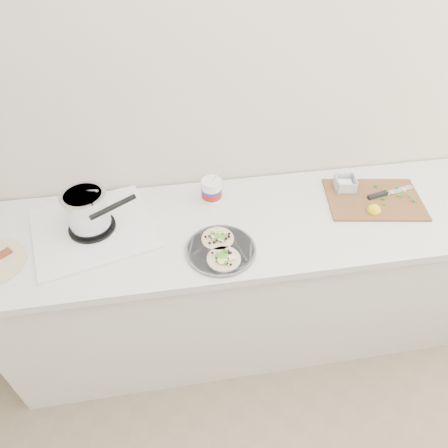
{
  "coord_description": "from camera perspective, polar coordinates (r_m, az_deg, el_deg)",
  "views": [
    {
      "loc": [
        -0.33,
        0.11,
        2.13
      ],
      "look_at": [
        -0.14,
        1.35,
        0.96
      ],
      "focal_mm": 32.0,
      "sensor_mm": 36.0,
      "label": 1
    }
  ],
  "objects": [
    {
      "name": "tub",
      "position": [
        1.89,
        -1.71,
        5.01
      ],
      "size": [
        0.1,
        0.1,
        0.22
      ],
      "rotation": [
        0.0,
        0.0,
        0.35
      ],
      "color": "white",
      "rests_on": "counter"
    },
    {
      "name": "counter",
      "position": [
        2.16,
        3.26,
        -8.07
      ],
      "size": [
        2.44,
        0.66,
        0.9
      ],
      "color": "silver",
      "rests_on": "ground"
    },
    {
      "name": "cutboard",
      "position": [
        2.06,
        20.42,
        3.78
      ],
      "size": [
        0.49,
        0.38,
        0.07
      ],
      "rotation": [
        0.0,
        0.0,
        -0.16
      ],
      "color": "brown",
      "rests_on": "counter"
    },
    {
      "name": "stove",
      "position": [
        1.81,
        -18.7,
        0.98
      ],
      "size": [
        0.6,
        0.57,
        0.24
      ],
      "rotation": [
        0.0,
        0.0,
        0.25
      ],
      "color": "silver",
      "rests_on": "counter"
    },
    {
      "name": "taco_plate",
      "position": [
        1.67,
        -0.48,
        -3.49
      ],
      "size": [
        0.3,
        0.3,
        0.04
      ],
      "rotation": [
        0.0,
        0.0,
        -0.21
      ],
      "color": "#595A60",
      "rests_on": "counter"
    }
  ]
}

